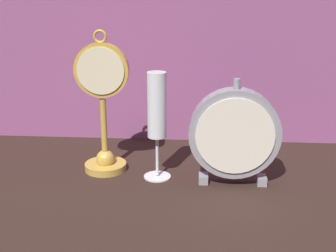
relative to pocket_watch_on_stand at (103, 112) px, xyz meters
name	(u,v)px	position (x,y,z in m)	size (l,w,h in m)	color
ground_plane	(165,191)	(0.15, -0.10, -0.14)	(4.00, 4.00, 0.00)	black
fabric_backdrop_drape	(175,9)	(0.15, 0.22, 0.21)	(1.27, 0.01, 0.69)	#8E4C7F
pocket_watch_on_stand	(103,112)	(0.00, 0.00, 0.00)	(0.12, 0.09, 0.32)	gold
mantel_clock_silver	(234,134)	(0.29, -0.05, -0.03)	(0.19, 0.04, 0.23)	gray
champagne_flute	(157,113)	(0.12, -0.03, 0.01)	(0.06, 0.06, 0.24)	silver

